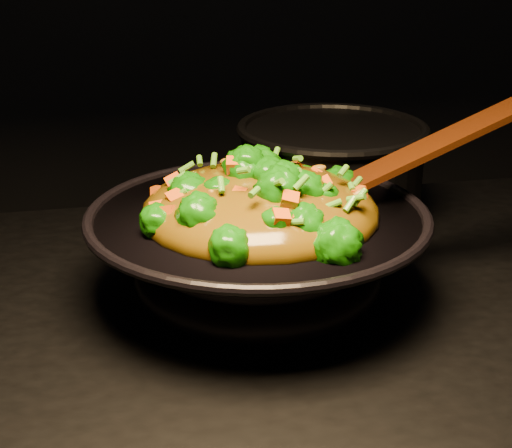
{
  "coord_description": "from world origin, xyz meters",
  "views": [
    {
      "loc": [
        -0.27,
        -0.69,
        1.32
      ],
      "look_at": [
        -0.11,
        0.11,
        0.99
      ],
      "focal_mm": 55.0,
      "sensor_mm": 36.0,
      "label": 1
    }
  ],
  "objects": [
    {
      "name": "wok",
      "position": [
        -0.11,
        0.1,
        0.95
      ],
      "size": [
        0.41,
        0.41,
        0.1
      ],
      "primitive_type": null,
      "rotation": [
        0.0,
        0.0,
        0.11
      ],
      "color": "black",
      "rests_on": "stovetop"
    },
    {
      "name": "stir_fry",
      "position": [
        -0.1,
        0.1,
        1.05
      ],
      "size": [
        0.3,
        0.3,
        0.09
      ],
      "primitive_type": null,
      "rotation": [
        0.0,
        0.0,
        0.13
      ],
      "color": "#146006",
      "rests_on": "wok"
    },
    {
      "name": "back_pot",
      "position": [
        0.04,
        0.32,
        0.97
      ],
      "size": [
        0.29,
        0.29,
        0.14
      ],
      "primitive_type": "cylinder",
      "rotation": [
        0.0,
        0.0,
        -0.18
      ],
      "color": "black",
      "rests_on": "stovetop"
    },
    {
      "name": "spatula",
      "position": [
        0.07,
        0.12,
        1.05
      ],
      "size": [
        0.28,
        0.05,
        0.12
      ],
      "primitive_type": "cube",
      "rotation": [
        0.0,
        -0.38,
        0.03
      ],
      "color": "#371107",
      "rests_on": "wok"
    }
  ]
}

